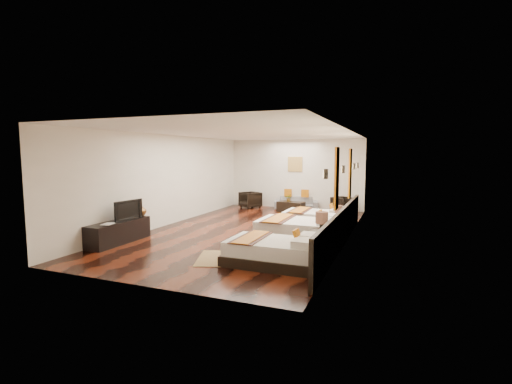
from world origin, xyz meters
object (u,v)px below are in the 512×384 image
at_px(bed_near, 276,252).
at_px(book, 103,224).
at_px(nightstand_b, 338,225).
at_px(figurine, 140,210).
at_px(tv_console, 119,232).
at_px(nightstand_a, 321,242).
at_px(bed_far, 317,219).
at_px(armchair_left, 250,200).
at_px(table_plant, 289,198).
at_px(sofa, 296,203).
at_px(armchair_right, 342,205).
at_px(coffee_table, 291,207).
at_px(bed_mid, 301,230).
at_px(tv, 126,210).

bearing_deg(bed_near, book, -176.21).
relative_size(nightstand_b, figurine, 2.40).
bearing_deg(tv_console, nightstand_b, 30.29).
bearing_deg(nightstand_a, bed_far, 103.50).
relative_size(bed_near, armchair_left, 2.67).
xyz_separation_m(figurine, armchair_left, (0.80, 5.79, -0.39)).
relative_size(armchair_left, table_plant, 2.57).
relative_size(sofa, armchair_right, 2.58).
bearing_deg(nightstand_a, book, -167.66).
bearing_deg(bed_far, sofa, 115.21).
xyz_separation_m(sofa, coffee_table, (0.00, -0.78, -0.05)).
distance_m(figurine, armchair_right, 7.47).
bearing_deg(nightstand_b, table_plant, 125.46).
distance_m(sofa, coffee_table, 0.78).
bearing_deg(nightstand_b, armchair_right, 96.54).
height_order(nightstand_a, sofa, nightstand_a).
bearing_deg(armchair_right, sofa, 116.49).
relative_size(nightstand_a, tv_console, 0.55).
bearing_deg(bed_mid, bed_near, -90.08).
distance_m(bed_far, table_plant, 3.02).
distance_m(bed_mid, nightstand_a, 1.42).
distance_m(nightstand_a, armchair_right, 6.20).
distance_m(bed_near, coffee_table, 6.62).
bearing_deg(tv, figurine, 11.14).
bearing_deg(bed_far, bed_near, -90.00).
xyz_separation_m(bed_near, armchair_left, (-3.40, 6.83, 0.08)).
relative_size(figurine, armchair_right, 0.51).
bearing_deg(figurine, armchair_left, 82.16).
xyz_separation_m(bed_mid, armchair_left, (-3.40, 4.82, 0.05)).
xyz_separation_m(bed_mid, nightstand_a, (0.75, -1.21, 0.06)).
relative_size(bed_far, armchair_left, 2.67).
bearing_deg(nightstand_a, armchair_left, 124.53).
xyz_separation_m(book, armchair_left, (0.80, 7.11, -0.23)).
xyz_separation_m(bed_mid, figurine, (-4.20, -0.98, 0.43)).
distance_m(nightstand_b, armchair_right, 3.91).
bearing_deg(armchair_right, bed_far, -152.31).
distance_m(sofa, table_plant, 0.82).
bearing_deg(nightstand_a, tv_console, -173.26).
bearing_deg(bed_mid, armchair_left, 125.21).
distance_m(bed_far, figurine, 5.12).
distance_m(tv, coffee_table, 6.55).
distance_m(sofa, armchair_left, 1.89).
height_order(nightstand_b, tv_console, nightstand_b).
height_order(bed_near, sofa, bed_near).
height_order(tv_console, figurine, figurine).
height_order(figurine, sofa, figurine).
height_order(figurine, armchair_right, figurine).
distance_m(bed_mid, table_plant, 4.74).
bearing_deg(book, table_plant, 69.17).
relative_size(figurine, coffee_table, 0.34).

